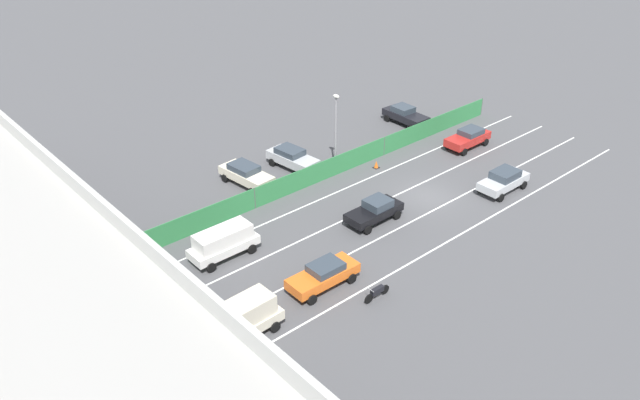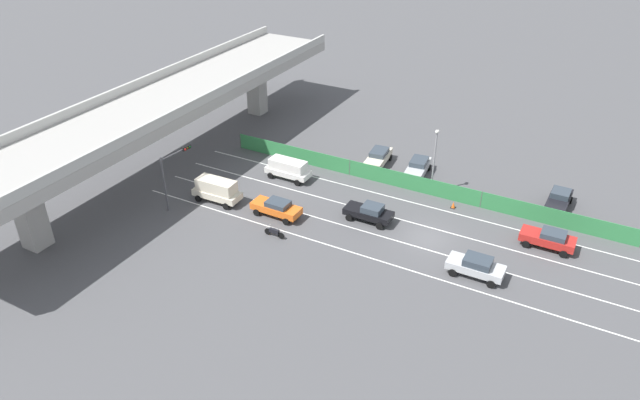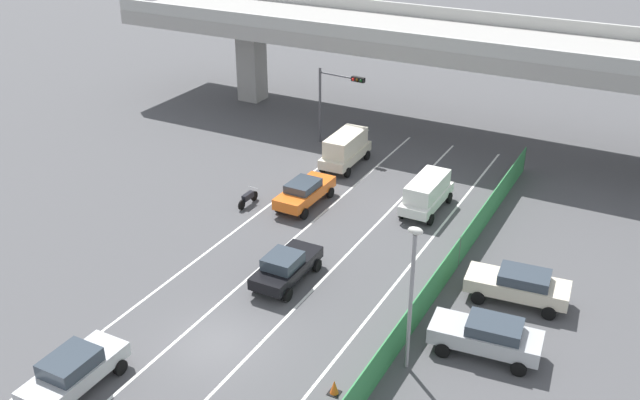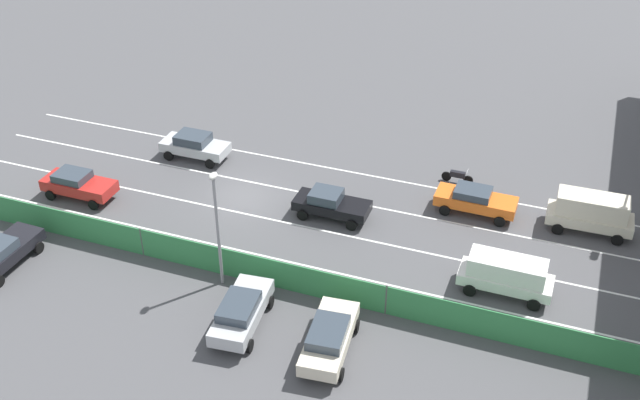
# 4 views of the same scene
# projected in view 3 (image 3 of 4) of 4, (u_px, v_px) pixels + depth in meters

# --- Properties ---
(ground_plane) EXTENTS (300.00, 300.00, 0.00)m
(ground_plane) POSITION_uv_depth(u_px,v_px,m) (217.00, 343.00, 30.50)
(ground_plane) COLOR #4C4C4F
(lane_line_left_edge) EXTENTS (0.14, 44.24, 0.01)m
(lane_line_left_edge) POSITION_uv_depth(u_px,v_px,m) (185.00, 269.00, 35.84)
(lane_line_left_edge) COLOR silver
(lane_line_left_edge) RESTS_ON ground
(lane_line_mid_left) EXTENTS (0.14, 44.24, 0.01)m
(lane_line_mid_left) POSITION_uv_depth(u_px,v_px,m) (239.00, 286.00, 34.44)
(lane_line_mid_left) COLOR silver
(lane_line_mid_left) RESTS_ON ground
(lane_line_mid_right) EXTENTS (0.14, 44.24, 0.01)m
(lane_line_mid_right) POSITION_uv_depth(u_px,v_px,m) (299.00, 304.00, 33.05)
(lane_line_mid_right) COLOR silver
(lane_line_mid_right) RESTS_ON ground
(lane_line_right_edge) EXTENTS (0.14, 44.24, 0.01)m
(lane_line_right_edge) POSITION_uv_depth(u_px,v_px,m) (363.00, 325.00, 31.66)
(lane_line_right_edge) COLOR silver
(lane_line_right_edge) RESTS_ON ground
(elevated_overpass) EXTENTS (51.54, 9.13, 8.19)m
(elevated_overpass) POSITION_uv_depth(u_px,v_px,m) (448.00, 45.00, 49.85)
(elevated_overpass) COLOR #A09E99
(elevated_overpass) RESTS_ON ground
(green_fence) EXTENTS (0.10, 40.34, 1.67)m
(green_fence) POSITION_uv_depth(u_px,v_px,m) (409.00, 323.00, 30.39)
(green_fence) COLOR #338447
(green_fence) RESTS_ON ground
(car_sedan_silver) EXTENTS (2.03, 4.37, 1.67)m
(car_sedan_silver) POSITION_uv_depth(u_px,v_px,m) (73.00, 371.00, 27.51)
(car_sedan_silver) COLOR #B7BABC
(car_sedan_silver) RESTS_ON ground
(car_van_white) EXTENTS (1.95, 4.59, 2.02)m
(car_van_white) POSITION_uv_depth(u_px,v_px,m) (427.00, 192.00, 41.08)
(car_van_white) COLOR silver
(car_van_white) RESTS_ON ground
(car_van_cream) EXTENTS (2.09, 4.66, 2.24)m
(car_van_cream) POSITION_uv_depth(u_px,v_px,m) (346.00, 148.00, 46.77)
(car_van_cream) COLOR beige
(car_van_cream) RESTS_ON ground
(car_sedan_black) EXTENTS (2.00, 4.33, 1.62)m
(car_sedan_black) POSITION_uv_depth(u_px,v_px,m) (286.00, 266.00, 34.40)
(car_sedan_black) COLOR black
(car_sedan_black) RESTS_ON ground
(car_taxi_orange) EXTENTS (1.98, 4.63, 1.57)m
(car_taxi_orange) POSITION_uv_depth(u_px,v_px,m) (305.00, 191.00, 41.80)
(car_taxi_orange) COLOR orange
(car_taxi_orange) RESTS_ON ground
(motorcycle) EXTENTS (0.60, 1.95, 0.93)m
(motorcycle) POSITION_uv_depth(u_px,v_px,m) (248.00, 198.00, 41.97)
(motorcycle) COLOR black
(motorcycle) RESTS_ON ground
(parked_wagon_silver) EXTENTS (4.71, 2.35, 1.67)m
(parked_wagon_silver) POSITION_uv_depth(u_px,v_px,m) (487.00, 335.00, 29.47)
(parked_wagon_silver) COLOR #B2B5B7
(parked_wagon_silver) RESTS_ON ground
(parked_sedan_cream) EXTENTS (4.83, 2.39, 1.63)m
(parked_sedan_cream) POSITION_uv_depth(u_px,v_px,m) (519.00, 285.00, 32.89)
(parked_sedan_cream) COLOR beige
(parked_sedan_cream) RESTS_ON ground
(traffic_light) EXTENTS (3.62, 0.69, 5.43)m
(traffic_light) POSITION_uv_depth(u_px,v_px,m) (335.00, 93.00, 48.80)
(traffic_light) COLOR #47474C
(traffic_light) RESTS_ON ground
(street_lamp) EXTENTS (0.60, 0.36, 6.48)m
(street_lamp) POSITION_uv_depth(u_px,v_px,m) (412.00, 284.00, 27.36)
(street_lamp) COLOR gray
(street_lamp) RESTS_ON ground
(traffic_cone) EXTENTS (0.47, 0.47, 0.63)m
(traffic_cone) POSITION_uv_depth(u_px,v_px,m) (334.00, 387.00, 27.58)
(traffic_cone) COLOR orange
(traffic_cone) RESTS_ON ground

